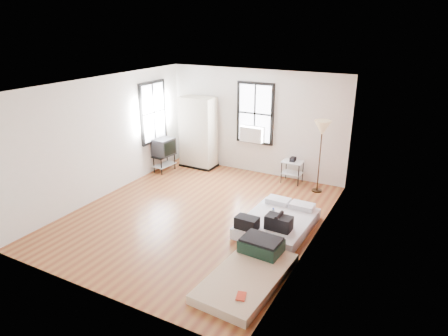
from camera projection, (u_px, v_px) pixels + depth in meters
The scene contains 8 objects.
ground at pixel (198, 214), 8.66m from camera, with size 6.00×6.00×0.00m, color brown.
room_shell at pixel (214, 135), 8.26m from camera, with size 5.02×6.02×2.80m.
mattress_main at pixel (277, 222), 8.02m from camera, with size 1.30×1.74×0.55m.
mattress_bare at pixel (251, 269), 6.54m from camera, with size 1.12×1.97×0.41m.
wardrobe at pixel (198, 133), 11.21m from camera, with size 1.02×0.59×2.00m.
side_table at pixel (293, 166), 10.23m from camera, with size 0.52×0.42×0.69m.
floor_lamp at pixel (322, 131), 9.32m from camera, with size 0.38×0.38×1.77m.
tv_stand at pixel (164, 148), 10.94m from camera, with size 0.52×0.70×0.94m.
Camera 1 is at (4.17, -6.58, 3.96)m, focal length 32.00 mm.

